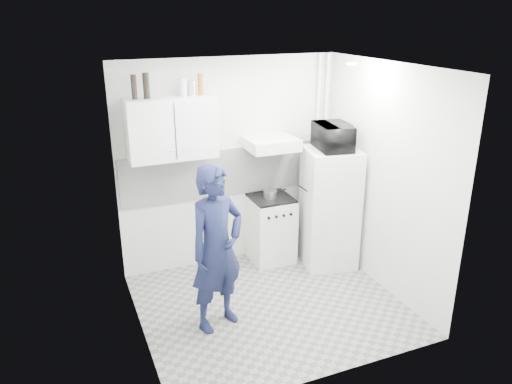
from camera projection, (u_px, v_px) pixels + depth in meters
name	position (u px, v px, depth m)	size (l,w,h in m)	color
floor	(270.00, 305.00, 5.58)	(2.80, 2.80, 0.00)	gray
ceiling	(273.00, 67.00, 4.68)	(2.80, 2.80, 0.00)	white
wall_back	(230.00, 164.00, 6.21)	(2.80, 2.80, 0.00)	silver
wall_left	(134.00, 217.00, 4.62)	(2.60, 2.60, 0.00)	silver
wall_right	(384.00, 179.00, 5.63)	(2.60, 2.60, 0.00)	silver
person	(217.00, 249.00, 4.96)	(0.63, 0.42, 1.74)	#141A39
stove	(271.00, 230.00, 6.46)	(0.53, 0.53, 0.85)	silver
fridge	(329.00, 208.00, 6.27)	(0.63, 0.63, 1.52)	white
stove_top	(271.00, 198.00, 6.31)	(0.51, 0.51, 0.03)	black
saucepan	(270.00, 194.00, 6.28)	(0.17, 0.17, 0.09)	silver
microwave	(333.00, 137.00, 5.95)	(0.38, 0.56, 0.31)	black
bottle_a	(134.00, 87.00, 5.30)	(0.06, 0.06, 0.26)	black
bottle_b	(146.00, 86.00, 5.34)	(0.07, 0.07, 0.27)	black
canister_a	(183.00, 87.00, 5.50)	(0.08, 0.08, 0.20)	#B2B7BC
canister_b	(192.00, 88.00, 5.54)	(0.09, 0.09, 0.17)	silver
bottle_e	(200.00, 84.00, 5.57)	(0.06, 0.06, 0.24)	brown
upper_cabinet	(172.00, 128.00, 5.60)	(1.00, 0.35, 0.70)	white
range_hood	(271.00, 144.00, 6.06)	(0.60, 0.50, 0.14)	silver
backsplash	(230.00, 172.00, 6.23)	(2.74, 0.03, 0.60)	white
pipe_a	(324.00, 154.00, 6.61)	(0.05, 0.05, 2.60)	silver
pipe_b	(316.00, 155.00, 6.57)	(0.04, 0.04, 2.60)	silver
ceiling_spot_fixture	(351.00, 64.00, 5.23)	(0.10, 0.10, 0.02)	white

